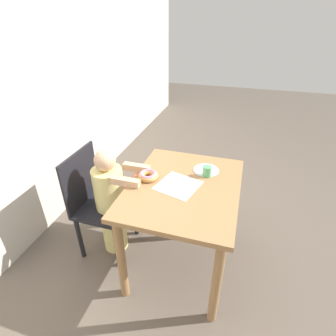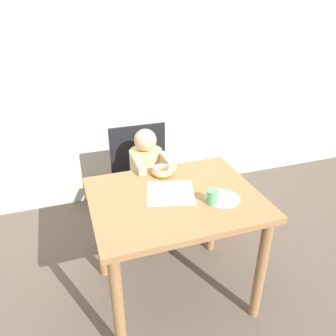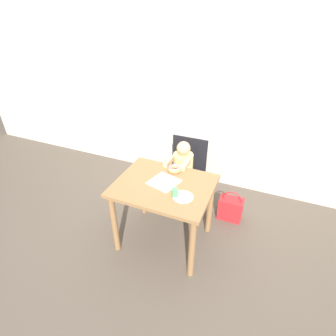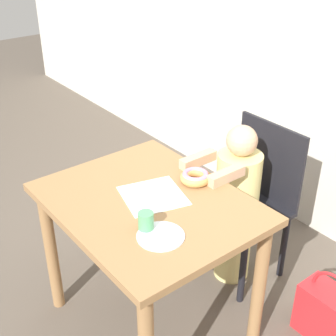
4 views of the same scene
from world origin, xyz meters
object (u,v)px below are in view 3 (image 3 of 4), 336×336
(donut, at_px, (175,169))
(chair, at_px, (186,173))
(cup, at_px, (175,193))
(child_figure, at_px, (182,177))
(handbag, at_px, (230,208))

(donut, bearing_deg, chair, 92.68)
(donut, height_order, cup, cup)
(cup, bearing_deg, chair, 101.92)
(chair, relative_size, child_figure, 0.94)
(donut, distance_m, handbag, 0.93)
(child_figure, relative_size, cup, 11.86)
(chair, bearing_deg, child_figure, -90.00)
(donut, height_order, handbag, donut)
(child_figure, distance_m, donut, 0.44)
(child_figure, height_order, donut, child_figure)
(child_figure, height_order, handbag, child_figure)
(handbag, height_order, cup, cup)
(donut, distance_m, cup, 0.42)
(child_figure, relative_size, donut, 6.58)
(chair, bearing_deg, handbag, -7.04)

